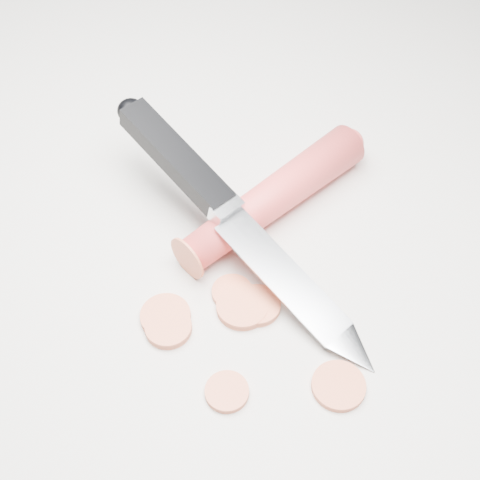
# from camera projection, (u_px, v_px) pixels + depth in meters

# --- Properties ---
(ground) EXTENTS (2.40, 2.40, 0.00)m
(ground) POSITION_uv_depth(u_px,v_px,m) (231.00, 263.00, 0.55)
(ground) COLOR silver
(ground) RESTS_ON ground
(carrot) EXTENTS (0.14, 0.17, 0.03)m
(carrot) POSITION_uv_depth(u_px,v_px,m) (273.00, 197.00, 0.57)
(carrot) COLOR red
(carrot) RESTS_ON ground
(carrot_slice_0) EXTENTS (0.04, 0.04, 0.01)m
(carrot_slice_0) POSITION_uv_depth(u_px,v_px,m) (165.00, 316.00, 0.51)
(carrot_slice_0) COLOR #E6643C
(carrot_slice_0) RESTS_ON ground
(carrot_slice_1) EXTENTS (0.03, 0.03, 0.01)m
(carrot_slice_1) POSITION_uv_depth(u_px,v_px,m) (232.00, 292.00, 0.53)
(carrot_slice_1) COLOR #E6643C
(carrot_slice_1) RESTS_ON ground
(carrot_slice_2) EXTENTS (0.04, 0.04, 0.01)m
(carrot_slice_2) POSITION_uv_depth(u_px,v_px,m) (242.00, 306.00, 0.52)
(carrot_slice_2) COLOR #E6643C
(carrot_slice_2) RESTS_ON ground
(carrot_slice_3) EXTENTS (0.04, 0.04, 0.01)m
(carrot_slice_3) POSITION_uv_depth(u_px,v_px,m) (257.00, 305.00, 0.52)
(carrot_slice_3) COLOR #E6643C
(carrot_slice_3) RESTS_ON ground
(carrot_slice_4) EXTENTS (0.04, 0.04, 0.01)m
(carrot_slice_4) POSITION_uv_depth(u_px,v_px,m) (339.00, 386.00, 0.48)
(carrot_slice_4) COLOR #E6643C
(carrot_slice_4) RESTS_ON ground
(carrot_slice_5) EXTENTS (0.04, 0.04, 0.01)m
(carrot_slice_5) POSITION_uv_depth(u_px,v_px,m) (168.00, 327.00, 0.51)
(carrot_slice_5) COLOR #E6643C
(carrot_slice_5) RESTS_ON ground
(carrot_slice_6) EXTENTS (0.03, 0.03, 0.01)m
(carrot_slice_6) POSITION_uv_depth(u_px,v_px,m) (227.00, 392.00, 0.48)
(carrot_slice_6) COLOR #E6643C
(carrot_slice_6) RESTS_ON ground
(kitchen_knife) EXTENTS (0.26, 0.21, 0.08)m
(kitchen_knife) POSITION_uv_depth(u_px,v_px,m) (240.00, 222.00, 0.53)
(kitchen_knife) COLOR silver
(kitchen_knife) RESTS_ON ground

